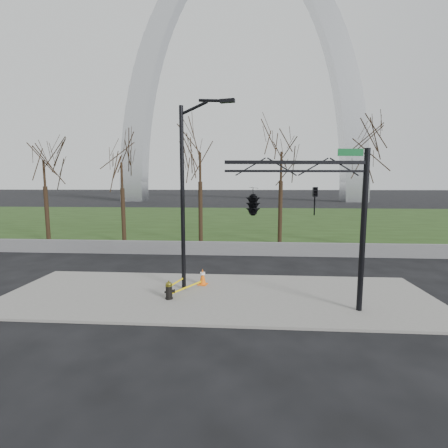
# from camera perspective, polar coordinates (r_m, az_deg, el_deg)

# --- Properties ---
(ground) EXTENTS (500.00, 500.00, 0.00)m
(ground) POSITION_cam_1_polar(r_m,az_deg,el_deg) (13.98, -1.24, -12.75)
(ground) COLOR black
(ground) RESTS_ON ground
(sidewalk) EXTENTS (18.00, 6.00, 0.10)m
(sidewalk) POSITION_cam_1_polar(r_m,az_deg,el_deg) (13.96, -1.24, -12.55)
(sidewalk) COLOR slate
(sidewalk) RESTS_ON ground
(grass_strip) EXTENTS (120.00, 40.00, 0.06)m
(grass_strip) POSITION_cam_1_polar(r_m,az_deg,el_deg) (43.36, 2.34, 0.88)
(grass_strip) COLOR #203413
(grass_strip) RESTS_ON ground
(guardrail) EXTENTS (60.00, 0.30, 0.90)m
(guardrail) POSITION_cam_1_polar(r_m,az_deg,el_deg) (21.56, 0.68, -4.38)
(guardrail) COLOR #59595B
(guardrail) RESTS_ON ground
(gateway_arch) EXTENTS (66.00, 6.00, 65.00)m
(gateway_arch) POSITION_cam_1_polar(r_m,az_deg,el_deg) (92.36, 3.32, 24.61)
(gateway_arch) COLOR silver
(gateway_arch) RESTS_ON ground
(tree_row) EXTENTS (35.11, 4.00, 7.88)m
(tree_row) POSITION_cam_1_polar(r_m,az_deg,el_deg) (25.97, -10.93, 5.22)
(tree_row) COLOR black
(tree_row) RESTS_ON ground
(fire_hydrant) EXTENTS (0.48, 0.31, 0.77)m
(fire_hydrant) POSITION_cam_1_polar(r_m,az_deg,el_deg) (13.48, -9.73, -11.58)
(fire_hydrant) COLOR black
(fire_hydrant) RESTS_ON sidewalk
(traffic_cone) EXTENTS (0.48, 0.48, 0.76)m
(traffic_cone) POSITION_cam_1_polar(r_m,az_deg,el_deg) (15.08, -3.83, -9.34)
(traffic_cone) COLOR orange
(traffic_cone) RESTS_ON sidewalk
(street_light) EXTENTS (2.36, 0.67, 8.21)m
(street_light) POSITION_cam_1_polar(r_m,az_deg,el_deg) (13.86, -6.55, 6.85)
(street_light) COLOR black
(street_light) RESTS_ON ground
(traffic_signal_mast) EXTENTS (5.08, 2.53, 6.00)m
(traffic_signal_mast) POSITION_cam_1_polar(r_m,az_deg,el_deg) (11.44, 8.99, 4.01)
(traffic_signal_mast) COLOR black
(traffic_signal_mast) RESTS_ON ground
(caution_tape) EXTENTS (1.12, 1.94, 0.40)m
(caution_tape) POSITION_cam_1_polar(r_m,az_deg,el_deg) (14.19, -7.28, -10.78)
(caution_tape) COLOR yellow
(caution_tape) RESTS_ON ground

